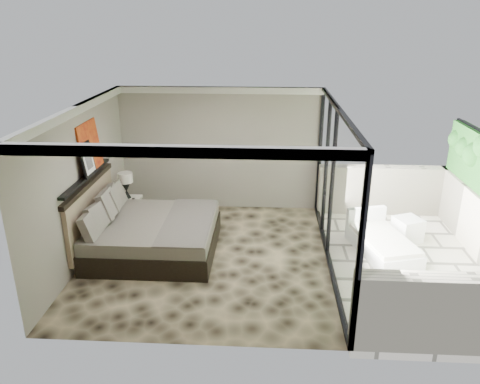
# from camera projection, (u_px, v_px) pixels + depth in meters

# --- Properties ---
(floor) EXTENTS (5.00, 5.00, 0.00)m
(floor) POSITION_uv_depth(u_px,v_px,m) (208.00, 257.00, 8.75)
(floor) COLOR black
(floor) RESTS_ON ground
(ceiling) EXTENTS (4.50, 5.00, 0.02)m
(ceiling) POSITION_uv_depth(u_px,v_px,m) (204.00, 108.00, 7.76)
(ceiling) COLOR silver
(ceiling) RESTS_ON back_wall
(back_wall) EXTENTS (4.50, 0.02, 2.80)m
(back_wall) POSITION_uv_depth(u_px,v_px,m) (220.00, 149.00, 10.58)
(back_wall) COLOR gray
(back_wall) RESTS_ON floor
(left_wall) EXTENTS (0.02, 5.00, 2.80)m
(left_wall) POSITION_uv_depth(u_px,v_px,m) (82.00, 184.00, 8.38)
(left_wall) COLOR gray
(left_wall) RESTS_ON floor
(glass_wall) EXTENTS (0.08, 5.00, 2.80)m
(glass_wall) POSITION_uv_depth(u_px,v_px,m) (334.00, 189.00, 8.13)
(glass_wall) COLOR white
(glass_wall) RESTS_ON floor
(terrace_slab) EXTENTS (3.00, 5.00, 0.12)m
(terrace_slab) POSITION_uv_depth(u_px,v_px,m) (411.00, 266.00, 8.56)
(terrace_slab) COLOR beige
(terrace_slab) RESTS_ON ground
(picture_ledge) EXTENTS (0.12, 2.20, 0.05)m
(picture_ledge) POSITION_uv_depth(u_px,v_px,m) (86.00, 177.00, 8.43)
(picture_ledge) COLOR black
(picture_ledge) RESTS_ON left_wall
(bed) EXTENTS (2.36, 2.28, 1.31)m
(bed) POSITION_uv_depth(u_px,v_px,m) (148.00, 233.00, 8.85)
(bed) COLOR black
(bed) RESTS_ON floor
(nightstand) EXTENTS (0.50, 0.50, 0.48)m
(nightstand) POSITION_uv_depth(u_px,v_px,m) (130.00, 210.00, 10.24)
(nightstand) COLOR black
(nightstand) RESTS_ON floor
(table_lamp) EXTENTS (0.31, 0.31, 0.57)m
(table_lamp) POSITION_uv_depth(u_px,v_px,m) (126.00, 182.00, 10.04)
(table_lamp) COLOR black
(table_lamp) RESTS_ON nightstand
(abstract_canvas) EXTENTS (0.13, 0.90, 0.90)m
(abstract_canvas) POSITION_uv_depth(u_px,v_px,m) (90.00, 146.00, 8.60)
(abstract_canvas) COLOR #9E3C0D
(abstract_canvas) RESTS_ON picture_ledge
(framed_print) EXTENTS (0.11, 0.50, 0.60)m
(framed_print) POSITION_uv_depth(u_px,v_px,m) (87.00, 159.00, 8.35)
(framed_print) COLOR black
(framed_print) RESTS_ON picture_ledge
(ottoman) EXTENTS (0.62, 0.62, 0.47)m
(ottoman) POSITION_uv_depth(u_px,v_px,m) (407.00, 229.00, 9.32)
(ottoman) COLOR white
(ottoman) RESTS_ON terrace_slab
(lounger) EXTENTS (1.20, 1.78, 0.64)m
(lounger) POSITION_uv_depth(u_px,v_px,m) (381.00, 243.00, 8.85)
(lounger) COLOR white
(lounger) RESTS_ON terrace_slab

